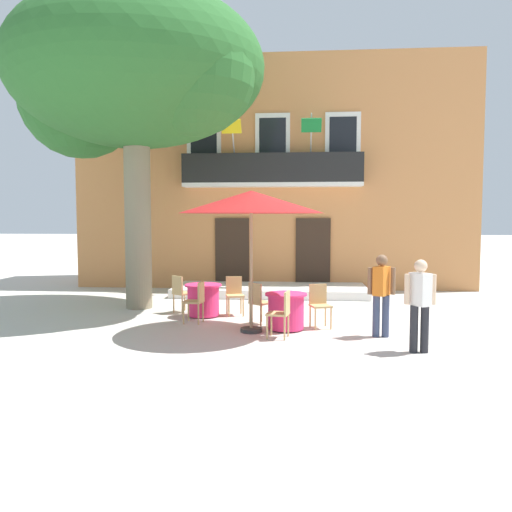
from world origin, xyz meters
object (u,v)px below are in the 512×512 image
object	(u,v)px
cafe_chair_middle_1	(181,291)
pedestrian_mid_plaza	(381,291)
cafe_table_near_tree	(286,311)
cafe_chair_near_tree_2	(282,311)
pedestrian_near_entrance	(420,300)
cafe_table_middle	(203,300)
cafe_chair_near_tree_0	(319,303)
cafe_chair_near_tree_1	(259,300)
plane_tree	(132,76)
cafe_umbrella	(251,203)
cafe_chair_middle_0	(235,293)
cafe_chair_middle_2	(197,299)

from	to	relation	value
cafe_chair_middle_1	pedestrian_mid_plaza	bearing A→B (deg)	-26.12
cafe_table_near_tree	pedestrian_mid_plaza	world-z (taller)	pedestrian_mid_plaza
cafe_chair_near_tree_2	pedestrian_near_entrance	bearing A→B (deg)	-19.81
cafe_table_near_tree	cafe_table_middle	xyz separation A→B (m)	(-1.97, 1.29, 0.00)
cafe_table_near_tree	cafe_chair_near_tree_0	world-z (taller)	cafe_chair_near_tree_0
cafe_chair_near_tree_1	pedestrian_mid_plaza	world-z (taller)	pedestrian_mid_plaza
plane_tree	cafe_chair_near_tree_1	distance (m)	6.54
cafe_table_near_tree	cafe_umbrella	distance (m)	2.34
plane_tree	cafe_table_near_tree	world-z (taller)	plane_tree
cafe_chair_middle_0	cafe_umbrella	size ratio (longest dim) A/B	0.31
plane_tree	cafe_chair_middle_0	size ratio (longest dim) A/B	8.71
plane_tree	cafe_table_middle	size ratio (longest dim) A/B	9.17
cafe_chair_near_tree_1	pedestrian_near_entrance	bearing A→B (deg)	-35.24
plane_tree	cafe_chair_near_tree_1	size ratio (longest dim) A/B	8.71
cafe_table_middle	cafe_chair_middle_0	size ratio (longest dim) A/B	0.95
cafe_chair_middle_1	cafe_chair_middle_2	distance (m)	1.33
cafe_umbrella	pedestrian_mid_plaza	bearing A→B (deg)	-4.88
cafe_table_middle	cafe_chair_middle_2	bearing A→B (deg)	-90.55
cafe_chair_middle_1	pedestrian_mid_plaza	distance (m)	4.97
cafe_chair_middle_1	plane_tree	bearing A→B (deg)	154.15
cafe_chair_near_tree_1	pedestrian_near_entrance	size ratio (longest dim) A/B	0.57
cafe_chair_near_tree_2	cafe_chair_middle_1	bearing A→B (deg)	135.89
cafe_table_middle	pedestrian_mid_plaza	world-z (taller)	pedestrian_mid_plaza
plane_tree	cafe_chair_near_tree_1	xyz separation A→B (m)	(3.32, -1.89, -5.31)
cafe_chair_middle_1	cafe_umbrella	distance (m)	3.44
plane_tree	cafe_chair_middle_0	distance (m)	5.99
cafe_chair_near_tree_0	cafe_chair_middle_0	distance (m)	2.34
cafe_table_near_tree	cafe_chair_near_tree_0	xyz separation A→B (m)	(0.70, 0.29, 0.14)
cafe_chair_near_tree_0	cafe_umbrella	bearing A→B (deg)	-158.41
plane_tree	cafe_chair_near_tree_1	world-z (taller)	plane_tree
cafe_chair_middle_1	cafe_chair_middle_2	size ratio (longest dim) A/B	1.00
cafe_table_near_tree	cafe_chair_middle_0	distance (m)	2.01
cafe_table_near_tree	cafe_chair_middle_1	world-z (taller)	cafe_chair_middle_1
plane_tree	cafe_chair_middle_2	world-z (taller)	plane_tree
cafe_chair_middle_2	pedestrian_mid_plaza	bearing A→B (deg)	-14.78
cafe_table_near_tree	cafe_umbrella	world-z (taller)	cafe_umbrella
cafe_chair_near_tree_1	cafe_table_near_tree	bearing A→B (deg)	-37.14
cafe_umbrella	cafe_chair_middle_2	bearing A→B (deg)	148.25
cafe_table_near_tree	cafe_chair_middle_2	world-z (taller)	cafe_chair_middle_2
cafe_table_middle	cafe_umbrella	size ratio (longest dim) A/B	0.30
cafe_chair_middle_0	plane_tree	bearing A→B (deg)	163.54
cafe_table_middle	cafe_chair_middle_0	distance (m)	0.77
cafe_table_middle	cafe_umbrella	distance (m)	2.99
plane_tree	cafe_chair_middle_1	world-z (taller)	plane_tree
cafe_chair_near_tree_2	cafe_chair_middle_2	size ratio (longest dim) A/B	1.00
cafe_chair_near_tree_1	cafe_chair_middle_2	xyz separation A→B (m)	(-1.37, 0.08, 0.00)
cafe_table_middle	pedestrian_near_entrance	world-z (taller)	pedestrian_near_entrance
cafe_chair_near_tree_1	cafe_chair_near_tree_2	xyz separation A→B (m)	(0.54, -1.21, 0.00)
pedestrian_mid_plaza	cafe_chair_near_tree_0	bearing A→B (deg)	146.44
cafe_chair_near_tree_1	pedestrian_near_entrance	distance (m)	3.60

